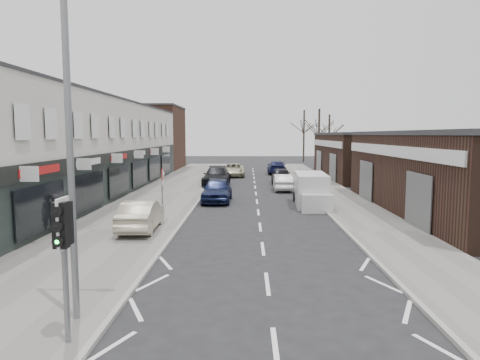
{
  "coord_description": "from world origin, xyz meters",
  "views": [
    {
      "loc": [
        -0.58,
        -10.59,
        4.5
      ],
      "look_at": [
        -0.93,
        7.32,
        2.6
      ],
      "focal_mm": 32.0,
      "sensor_mm": 36.0,
      "label": 1
    }
  ],
  "objects_px": {
    "parked_car_left_a": "(217,190)",
    "parked_car_left_c": "(234,170)",
    "pedestrian": "(56,213)",
    "street_lamp": "(77,130)",
    "parked_car_right_a": "(283,182)",
    "parked_car_left_b": "(217,176)",
    "traffic_light": "(63,236)",
    "white_van": "(311,191)",
    "parked_car_right_b": "(281,175)",
    "warning_sign": "(163,178)",
    "sedan_on_pavement": "(141,215)",
    "parked_car_right_c": "(277,167)"
  },
  "relations": [
    {
      "from": "warning_sign",
      "to": "parked_car_right_b",
      "type": "height_order",
      "value": "warning_sign"
    },
    {
      "from": "street_lamp",
      "to": "pedestrian",
      "type": "bearing_deg",
      "value": 117.63
    },
    {
      "from": "traffic_light",
      "to": "parked_car_right_a",
      "type": "bearing_deg",
      "value": 75.71
    },
    {
      "from": "traffic_light",
      "to": "street_lamp",
      "type": "xyz_separation_m",
      "value": [
        -0.13,
        1.22,
        2.2
      ]
    },
    {
      "from": "parked_car_right_c",
      "to": "parked_car_right_b",
      "type": "bearing_deg",
      "value": 89.87
    },
    {
      "from": "parked_car_left_c",
      "to": "parked_car_right_b",
      "type": "xyz_separation_m",
      "value": [
        4.65,
        -6.69,
        0.04
      ]
    },
    {
      "from": "parked_car_left_a",
      "to": "traffic_light",
      "type": "bearing_deg",
      "value": -94.01
    },
    {
      "from": "traffic_light",
      "to": "white_van",
      "type": "height_order",
      "value": "traffic_light"
    },
    {
      "from": "street_lamp",
      "to": "pedestrian",
      "type": "xyz_separation_m",
      "value": [
        -4.67,
        8.93,
        -3.62
      ]
    },
    {
      "from": "white_van",
      "to": "sedan_on_pavement",
      "type": "relative_size",
      "value": 1.27
    },
    {
      "from": "parked_car_left_c",
      "to": "parked_car_right_a",
      "type": "bearing_deg",
      "value": -71.49
    },
    {
      "from": "street_lamp",
      "to": "white_van",
      "type": "height_order",
      "value": "street_lamp"
    },
    {
      "from": "sedan_on_pavement",
      "to": "parked_car_right_b",
      "type": "bearing_deg",
      "value": -113.55
    },
    {
      "from": "parked_car_left_a",
      "to": "parked_car_left_c",
      "type": "relative_size",
      "value": 0.92
    },
    {
      "from": "sedan_on_pavement",
      "to": "parked_car_left_a",
      "type": "height_order",
      "value": "parked_car_left_a"
    },
    {
      "from": "pedestrian",
      "to": "parked_car_left_a",
      "type": "distance_m",
      "value": 11.78
    },
    {
      "from": "parked_car_left_c",
      "to": "parked_car_right_a",
      "type": "distance_m",
      "value": 12.47
    },
    {
      "from": "street_lamp",
      "to": "warning_sign",
      "type": "bearing_deg",
      "value": 92.84
    },
    {
      "from": "street_lamp",
      "to": "white_van",
      "type": "relative_size",
      "value": 1.49
    },
    {
      "from": "white_van",
      "to": "parked_car_left_c",
      "type": "height_order",
      "value": "white_van"
    },
    {
      "from": "traffic_light",
      "to": "parked_car_right_b",
      "type": "height_order",
      "value": "traffic_light"
    },
    {
      "from": "traffic_light",
      "to": "sedan_on_pavement",
      "type": "relative_size",
      "value": 0.73
    },
    {
      "from": "street_lamp",
      "to": "parked_car_right_a",
      "type": "xyz_separation_m",
      "value": [
        6.73,
        24.7,
        -3.96
      ]
    },
    {
      "from": "street_lamp",
      "to": "parked_car_right_c",
      "type": "height_order",
      "value": "street_lamp"
    },
    {
      "from": "parked_car_right_c",
      "to": "pedestrian",
      "type": "bearing_deg",
      "value": 69.99
    },
    {
      "from": "parked_car_left_a",
      "to": "parked_car_left_c",
      "type": "bearing_deg",
      "value": 89.26
    },
    {
      "from": "white_van",
      "to": "parked_car_right_a",
      "type": "bearing_deg",
      "value": 101.94
    },
    {
      "from": "parked_car_left_c",
      "to": "parked_car_right_c",
      "type": "bearing_deg",
      "value": 31.08
    },
    {
      "from": "warning_sign",
      "to": "sedan_on_pavement",
      "type": "height_order",
      "value": "warning_sign"
    },
    {
      "from": "parked_car_right_b",
      "to": "traffic_light",
      "type": "bearing_deg",
      "value": 79.52
    },
    {
      "from": "traffic_light",
      "to": "sedan_on_pavement",
      "type": "xyz_separation_m",
      "value": [
        -1.12,
        10.76,
        -1.6
      ]
    },
    {
      "from": "white_van",
      "to": "parked_car_right_c",
      "type": "relative_size",
      "value": 1.05
    },
    {
      "from": "sedan_on_pavement",
      "to": "traffic_light",
      "type": "bearing_deg",
      "value": 94.02
    },
    {
      "from": "warning_sign",
      "to": "parked_car_right_c",
      "type": "relative_size",
      "value": 0.53
    },
    {
      "from": "white_van",
      "to": "pedestrian",
      "type": "xyz_separation_m",
      "value": [
        -12.6,
        -8.21,
        0.02
      ]
    },
    {
      "from": "parked_car_left_a",
      "to": "sedan_on_pavement",
      "type": "bearing_deg",
      "value": -106.22
    },
    {
      "from": "parked_car_left_b",
      "to": "parked_car_left_c",
      "type": "height_order",
      "value": "parked_car_left_b"
    },
    {
      "from": "street_lamp",
      "to": "parked_car_left_b",
      "type": "distance_m",
      "value": 28.31
    },
    {
      "from": "sedan_on_pavement",
      "to": "parked_car_left_a",
      "type": "bearing_deg",
      "value": -109.04
    },
    {
      "from": "street_lamp",
      "to": "white_van",
      "type": "bearing_deg",
      "value": 65.19
    },
    {
      "from": "white_van",
      "to": "pedestrian",
      "type": "bearing_deg",
      "value": -143.99
    },
    {
      "from": "street_lamp",
      "to": "parked_car_right_b",
      "type": "height_order",
      "value": "street_lamp"
    },
    {
      "from": "parked_car_left_a",
      "to": "parked_car_right_c",
      "type": "distance_m",
      "value": 21.51
    },
    {
      "from": "street_lamp",
      "to": "sedan_on_pavement",
      "type": "relative_size",
      "value": 1.9
    },
    {
      "from": "white_van",
      "to": "parked_car_right_b",
      "type": "xyz_separation_m",
      "value": [
        -0.95,
        12.55,
        -0.23
      ]
    },
    {
      "from": "pedestrian",
      "to": "parked_car_right_b",
      "type": "bearing_deg",
      "value": -97.5
    },
    {
      "from": "warning_sign",
      "to": "parked_car_right_b",
      "type": "bearing_deg",
      "value": 65.73
    },
    {
      "from": "sedan_on_pavement",
      "to": "parked_car_right_b",
      "type": "xyz_separation_m",
      "value": [
        7.98,
        20.14,
        -0.07
      ]
    },
    {
      "from": "white_van",
      "to": "parked_car_left_a",
      "type": "distance_m",
      "value": 6.3
    },
    {
      "from": "pedestrian",
      "to": "parked_car_left_c",
      "type": "bearing_deg",
      "value": -82.5
    }
  ]
}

